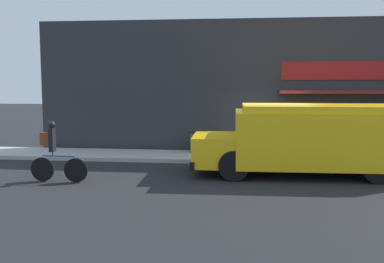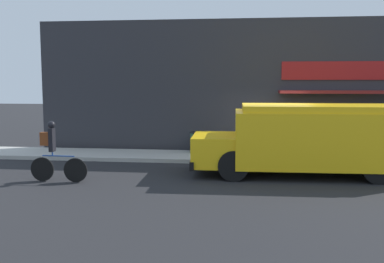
# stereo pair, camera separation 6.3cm
# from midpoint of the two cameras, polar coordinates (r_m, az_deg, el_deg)

# --- Properties ---
(ground_plane) EXTENTS (70.00, 70.00, 0.00)m
(ground_plane) POSITION_cam_midpoint_polar(r_m,az_deg,el_deg) (14.89, 10.02, -4.26)
(ground_plane) COLOR #232326
(sidewalk) EXTENTS (28.00, 2.01, 0.13)m
(sidewalk) POSITION_cam_midpoint_polar(r_m,az_deg,el_deg) (15.87, 9.83, -3.34)
(sidewalk) COLOR #ADAAA3
(sidewalk) RESTS_ON ground_plane
(storefront) EXTENTS (17.50, 1.05, 5.01)m
(storefront) POSITION_cam_midpoint_polar(r_m,az_deg,el_deg) (16.89, 10.05, 5.57)
(storefront) COLOR #2D2D33
(storefront) RESTS_ON ground_plane
(school_bus) EXTENTS (6.30, 2.66, 2.06)m
(school_bus) POSITION_cam_midpoint_polar(r_m,az_deg,el_deg) (13.41, 14.92, -0.84)
(school_bus) COLOR yellow
(school_bus) RESTS_ON ground_plane
(cyclist) EXTENTS (1.62, 0.20, 1.67)m
(cyclist) POSITION_cam_midpoint_polar(r_m,az_deg,el_deg) (12.78, -16.97, -2.60)
(cyclist) COLOR black
(cyclist) RESTS_ON ground_plane
(trash_bin) EXTENTS (0.64, 0.64, 0.76)m
(trash_bin) POSITION_cam_midpoint_polar(r_m,az_deg,el_deg) (16.37, 0.98, -1.36)
(trash_bin) COLOR #2D5138
(trash_bin) RESTS_ON sidewalk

